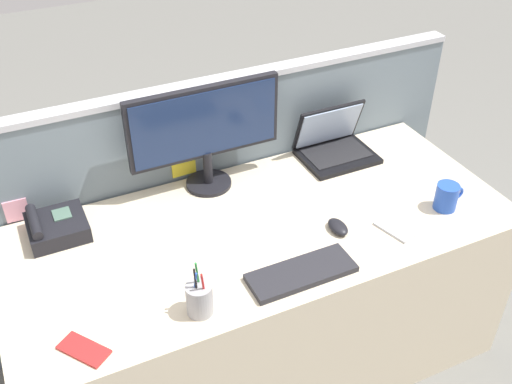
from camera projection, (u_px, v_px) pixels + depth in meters
ground_plane at (261, 356)px, 2.62m from camera, size 10.00×10.00×0.00m
desk at (261, 297)px, 2.40m from camera, size 1.86×0.81×0.73m
cubicle_divider at (217, 198)px, 2.61m from camera, size 2.19×0.08×1.13m
desktop_monitor at (205, 128)px, 2.26m from camera, size 0.60×0.18×0.42m
laptop at (334, 144)px, 2.55m from camera, size 0.31×0.25×0.22m
desk_phone at (56, 227)px, 2.13m from camera, size 0.20×0.20×0.10m
keyboard_main at (301, 273)px, 1.97m from camera, size 0.36×0.14×0.02m
computer_mouse_right_hand at (338, 227)px, 2.16m from camera, size 0.06×0.10×0.03m
pen_cup at (199, 299)px, 1.82m from camera, size 0.08×0.08×0.19m
cell_phone_silver_slab at (394, 229)px, 2.17m from camera, size 0.10×0.16×0.01m
cell_phone_red_case at (84, 350)px, 1.73m from camera, size 0.15×0.16×0.01m
coffee_mug at (447, 197)px, 2.25m from camera, size 0.12×0.09×0.10m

